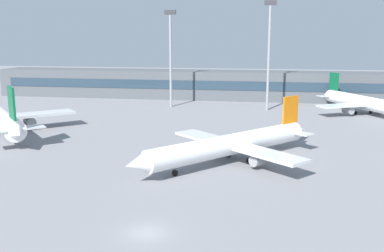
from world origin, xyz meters
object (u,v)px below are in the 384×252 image
Objects in this scene: airplane_near at (230,145)px; floodlight_tower_west at (171,52)px; airplane_far at (370,104)px; floodlight_tower_east at (269,49)px.

airplane_near is 59.49m from floodlight_tower_west.
floodlight_tower_west reaches higher than airplane_far.
floodlight_tower_east reaches higher than airplane_near.
floodlight_tower_west is (-21.52, 54.00, 12.65)m from airplane_near.
floodlight_tower_west is (-52.89, 5.39, 12.55)m from airplane_far.
floodlight_tower_west is at bearing 177.25° from floodlight_tower_east.
airplane_near is at bearing -68.27° from floodlight_tower_west.
airplane_far is 1.24× the size of floodlight_tower_east.
airplane_near is 1.13× the size of floodlight_tower_west.
airplane_far is at bearing -5.82° from floodlight_tower_west.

